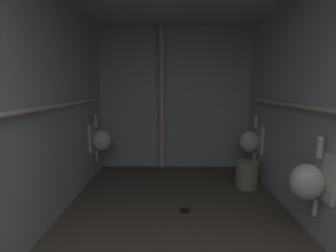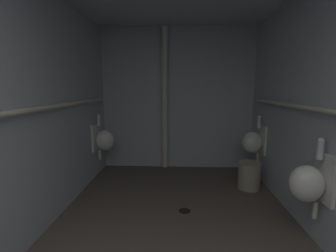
{
  "view_description": "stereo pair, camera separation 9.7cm",
  "coord_description": "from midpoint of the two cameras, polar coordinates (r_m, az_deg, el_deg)",
  "views": [
    {
      "loc": [
        -0.07,
        0.1,
        1.47
      ],
      "look_at": [
        -0.1,
        2.88,
        1.02
      ],
      "focal_mm": 25.73,
      "sensor_mm": 36.0,
      "label": 1
    },
    {
      "loc": [
        0.03,
        0.1,
        1.47
      ],
      "look_at": [
        -0.1,
        2.88,
        1.02
      ],
      "focal_mm": 25.73,
      "sensor_mm": 36.0,
      "label": 2
    }
  ],
  "objects": [
    {
      "name": "wall_right",
      "position": [
        2.55,
        33.97,
        2.76
      ],
      "size": [
        0.06,
        4.56,
        2.51
      ],
      "primitive_type": "cube",
      "color": "#ADB5BD",
      "rests_on": "ground"
    },
    {
      "name": "wall_left",
      "position": [
        2.52,
        -31.98,
        2.89
      ],
      "size": [
        0.06,
        4.56,
        2.51
      ],
      "primitive_type": "cube",
      "color": "#ADB5BD",
      "rests_on": "ground"
    },
    {
      "name": "floor_drain",
      "position": [
        3.08,
        3.06,
        -19.32
      ],
      "size": [
        0.14,
        0.14,
        0.01
      ],
      "primitive_type": "cylinder",
      "color": "black",
      "rests_on": "ground"
    },
    {
      "name": "urinal_right_far",
      "position": [
        4.03,
        18.29,
        -3.4
      ],
      "size": [
        0.32,
        0.3,
        0.76
      ],
      "color": "silver"
    },
    {
      "name": "urinal_right_mid",
      "position": [
        2.58,
        29.45,
        -11.2
      ],
      "size": [
        0.32,
        0.3,
        0.76
      ],
      "color": "silver"
    },
    {
      "name": "wall_back",
      "position": [
        4.37,
        0.89,
        6.37
      ],
      "size": [
        2.82,
        0.06,
        2.51
      ],
      "primitive_type": "cube",
      "color": "#ADB5BD",
      "rests_on": "ground"
    },
    {
      "name": "urinal_left_mid",
      "position": [
        4.07,
        -16.3,
        -3.18
      ],
      "size": [
        0.32,
        0.3,
        0.76
      ],
      "color": "silver"
    },
    {
      "name": "standpipe_back_wall",
      "position": [
        4.27,
        -2.13,
        6.3
      ],
      "size": [
        0.11,
        0.11,
        2.46
      ],
      "primitive_type": "cylinder",
      "color": "beige",
      "rests_on": "ground"
    },
    {
      "name": "supply_pipe_right",
      "position": [
        2.48,
        32.51,
        3.02
      ],
      "size": [
        0.06,
        3.75,
        0.06
      ],
      "color": "beige"
    },
    {
      "name": "waste_bin",
      "position": [
        3.8,
        17.44,
        -10.9
      ],
      "size": [
        0.32,
        0.32,
        0.39
      ],
      "primitive_type": "cylinder",
      "color": "#9E937A",
      "rests_on": "ground"
    },
    {
      "name": "floor",
      "position": [
        2.6,
        1.05,
        -26.36
      ],
      "size": [
        2.82,
        4.56,
        0.08
      ],
      "primitive_type": "cube",
      "color": "brown",
      "rests_on": "ground"
    },
    {
      "name": "supply_pipe_left",
      "position": [
        2.49,
        -30.03,
        3.25
      ],
      "size": [
        0.06,
        3.79,
        0.06
      ],
      "color": "beige"
    }
  ]
}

